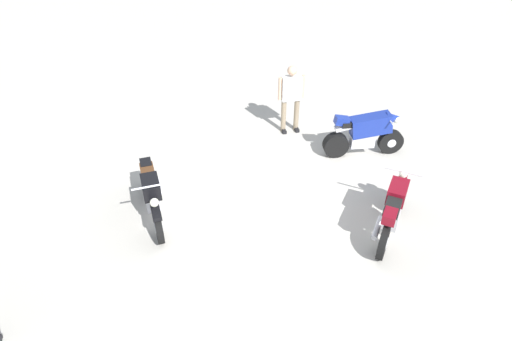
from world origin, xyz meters
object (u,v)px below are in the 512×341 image
person_in_white_shirt (291,94)px  motorcycle_black_cruiser (152,194)px  motorcycle_maroon_cruiser (393,210)px  motorcycle_blue_sportbike (366,133)px

person_in_white_shirt → motorcycle_black_cruiser: bearing=-53.6°
motorcycle_maroon_cruiser → motorcycle_black_cruiser: (4.39, -1.23, 0.00)m
motorcycle_blue_sportbike → motorcycle_maroon_cruiser: bearing=-97.5°
motorcycle_maroon_cruiser → person_in_white_shirt: (0.96, -4.10, 0.51)m
motorcycle_black_cruiser → person_in_white_shirt: (-3.44, -2.87, 0.51)m
motorcycle_black_cruiser → motorcycle_blue_sportbike: (-4.90, -1.43, 0.07)m
motorcycle_blue_sportbike → person_in_white_shirt: (1.47, -1.44, 0.43)m
motorcycle_maroon_cruiser → person_in_white_shirt: bearing=48.0°
motorcycle_maroon_cruiser → motorcycle_blue_sportbike: (-0.51, -2.66, 0.07)m
motorcycle_black_cruiser → motorcycle_blue_sportbike: 5.11m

